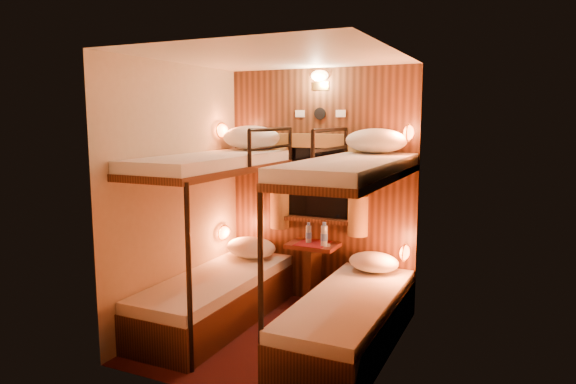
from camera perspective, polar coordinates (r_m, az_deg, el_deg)
The scene contains 22 objects.
floor at distance 4.69m, azimuth -1.39°, elevation -15.77°, with size 2.10×2.10×0.00m, color #3B1110.
ceiling at distance 4.31m, azimuth -1.50°, elevation 14.80°, with size 2.10×2.10×0.00m, color silver.
wall_back at distance 5.29m, azimuth 3.64°, elevation 0.54°, with size 2.40×2.40×0.00m, color #C6B293.
wall_front at distance 3.45m, azimuth -9.26°, elevation -3.71°, with size 2.40×2.40×0.00m, color #C6B293.
wall_left at distance 4.86m, azimuth -12.04°, elevation -0.31°, with size 2.40×2.40×0.00m, color #C6B293.
wall_right at distance 4.00m, azimuth 11.49°, elevation -2.11°, with size 2.40×2.40×0.00m, color #C6B293.
back_panel at distance 5.28m, azimuth 3.58°, elevation 0.52°, with size 2.00×0.03×2.40m, color #331B0E.
bunk_left at distance 4.86m, azimuth -7.97°, elevation -7.97°, with size 0.72×1.90×1.82m.
bunk_right at distance 4.32m, azimuth 6.85°, elevation -10.03°, with size 0.72×1.90×1.82m.
window at distance 5.25m, azimuth 3.45°, elevation 0.27°, with size 1.00×0.12×0.79m.
curtains at distance 5.21m, azimuth 3.32°, elevation 1.12°, with size 1.10×0.22×1.00m.
back_fixtures at distance 5.21m, azimuth 3.54°, elevation 11.95°, with size 0.54×0.09×0.48m.
reading_lamps at distance 4.96m, azimuth 2.16°, elevation 0.50°, with size 2.00×0.20×1.25m.
table at distance 5.27m, azimuth 2.75°, elevation -8.22°, with size 0.50×0.34×0.66m.
bottle_left at distance 5.22m, azimuth 2.31°, elevation -4.70°, with size 0.06×0.06×0.21m.
bottle_right at distance 5.09m, azimuth 4.04°, elevation -4.88°, with size 0.07×0.07×0.24m.
sachet_a at distance 5.13m, azimuth 4.20°, elevation -5.95°, with size 0.09×0.07×0.01m, color silver.
sachet_b at distance 5.17m, azimuth 4.22°, elevation -5.82°, with size 0.07×0.05×0.01m, color silver.
pillow_lower_left at distance 5.41m, azimuth -4.12°, elevation -6.17°, with size 0.54×0.39×0.21m, color silver.
pillow_lower_right at distance 4.98m, azimuth 9.50°, elevation -7.68°, with size 0.48×0.34×0.19m, color silver.
pillow_upper_left at distance 5.26m, azimuth -4.11°, elevation 6.06°, with size 0.62×0.44×0.24m, color silver.
pillow_upper_right at distance 4.78m, azimuth 9.77°, elevation 5.64°, with size 0.57×0.41×0.23m, color silver.
Camera 1 is at (1.91, -3.83, 1.91)m, focal length 32.00 mm.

